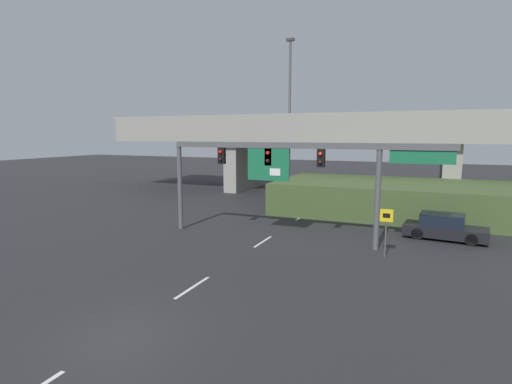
% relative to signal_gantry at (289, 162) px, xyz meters
% --- Properties ---
extents(ground_plane, '(160.00, 160.00, 0.00)m').
position_rel_signal_gantry_xyz_m(ground_plane, '(-1.15, -11.97, -4.37)').
color(ground_plane, '#262628').
extents(lane_markings, '(0.14, 38.25, 0.01)m').
position_rel_signal_gantry_xyz_m(lane_markings, '(-1.15, 2.77, -4.37)').
color(lane_markings, silver).
rests_on(lane_markings, ground).
extents(signal_gantry, '(15.38, 0.44, 5.40)m').
position_rel_signal_gantry_xyz_m(signal_gantry, '(0.00, 0.00, 0.00)').
color(signal_gantry, '#515456').
rests_on(signal_gantry, ground).
extents(speed_limit_sign, '(0.60, 0.11, 2.39)m').
position_rel_signal_gantry_xyz_m(speed_limit_sign, '(5.26, -1.13, -2.81)').
color(speed_limit_sign, '#4C4C4C').
rests_on(speed_limit_sign, ground).
extents(highway_light_pole_near, '(0.70, 0.36, 14.36)m').
position_rel_signal_gantry_xyz_m(highway_light_pole_near, '(-5.01, 15.08, 3.18)').
color(highway_light_pole_near, '#515456').
rests_on(highway_light_pole_near, ground).
extents(overpass_bridge, '(46.67, 8.52, 7.68)m').
position_rel_signal_gantry_xyz_m(overpass_bridge, '(-1.15, 18.07, 1.17)').
color(overpass_bridge, gray).
rests_on(overpass_bridge, ground).
extents(grass_embankment, '(19.89, 9.05, 2.31)m').
position_rel_signal_gantry_xyz_m(grass_embankment, '(6.25, 10.43, -3.22)').
color(grass_embankment, '#42562D').
rests_on(grass_embankment, ground).
extents(parked_sedan_near_right, '(4.49, 2.27, 1.44)m').
position_rel_signal_gantry_xyz_m(parked_sedan_near_right, '(7.96, 3.71, -3.71)').
color(parked_sedan_near_right, black).
rests_on(parked_sedan_near_right, ground).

